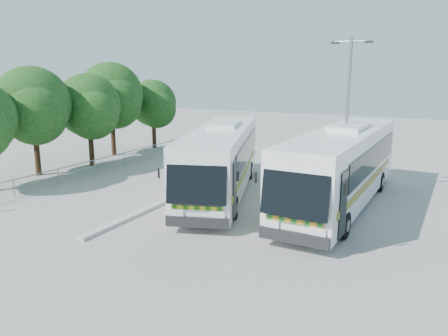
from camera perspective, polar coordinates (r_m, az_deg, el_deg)
The scene contains 10 objects.
ground at distance 21.64m, azimuth -2.54°, elevation -5.26°, with size 100.00×100.00×0.00m, color #9B9B96.
kerb_divider at distance 24.40m, azimuth -4.92°, elevation -3.05°, with size 0.40×16.00×0.15m, color #B2B2AD.
railing at distance 30.39m, azimuth -15.32°, elevation 0.94°, with size 0.06×22.00×1.00m.
tree_far_b at distance 30.16m, azimuth -23.64°, elevation 7.61°, with size 5.33×5.03×6.96m.
tree_far_c at distance 32.16m, azimuth -17.18°, elevation 7.78°, with size 4.97×4.69×6.49m.
tree_far_d at distance 35.64m, azimuth -14.45°, elevation 9.25°, with size 5.62×5.30×7.33m.
tree_far_e at distance 38.77m, azimuth -9.18°, elevation 8.34°, with size 4.54×4.28×5.92m.
coach_main at distance 23.70m, azimuth -0.35°, elevation 1.30°, with size 6.63×13.25×3.64m.
coach_adjacent at distance 22.24m, azimuth 15.11°, elevation 0.31°, with size 3.24×13.68×3.77m.
lamppost at distance 23.44m, azimuth 15.80°, elevation 7.06°, with size 2.02×0.30×8.27m.
Camera 1 is at (10.26, -17.88, 6.60)m, focal length 35.00 mm.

